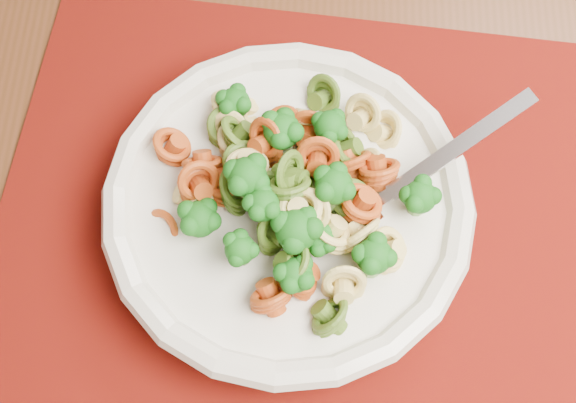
% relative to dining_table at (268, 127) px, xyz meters
% --- Properties ---
extents(dining_table, '(1.58, 1.28, 0.69)m').
position_rel_dining_table_xyz_m(dining_table, '(0.00, 0.00, 0.00)').
color(dining_table, '#4C2815').
rests_on(dining_table, ground).
extents(placemat, '(0.51, 0.44, 0.00)m').
position_rel_dining_table_xyz_m(placemat, '(0.08, -0.10, 0.09)').
color(placemat, '#5A1103').
rests_on(placemat, dining_table).
extents(pasta_bowl, '(0.25, 0.25, 0.05)m').
position_rel_dining_table_xyz_m(pasta_bowl, '(0.06, -0.11, 0.12)').
color(pasta_bowl, silver).
rests_on(pasta_bowl, placemat).
extents(pasta_broccoli_heap, '(0.21, 0.21, 0.06)m').
position_rel_dining_table_xyz_m(pasta_broccoli_heap, '(0.06, -0.11, 0.14)').
color(pasta_broccoli_heap, '#DCBA6C').
rests_on(pasta_broccoli_heap, pasta_bowl).
extents(fork, '(0.13, 0.16, 0.08)m').
position_rel_dining_table_xyz_m(fork, '(0.11, -0.11, 0.14)').
color(fork, silver).
rests_on(fork, pasta_bowl).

